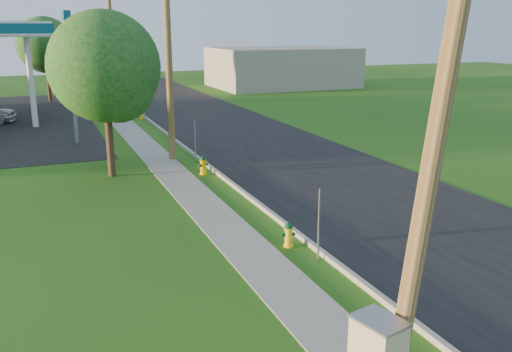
% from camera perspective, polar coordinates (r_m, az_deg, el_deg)
% --- Properties ---
extents(ground_plane, '(140.00, 140.00, 0.00)m').
position_cam_1_polar(ground_plane, '(11.60, 15.75, -16.59)').
color(ground_plane, '#1E4F11').
rests_on(ground_plane, ground).
extents(road, '(8.00, 120.00, 0.02)m').
position_cam_1_polar(road, '(21.54, 9.12, -1.07)').
color(road, black).
rests_on(road, ground).
extents(curb, '(0.15, 120.00, 0.15)m').
position_cam_1_polar(curb, '(19.81, -0.84, -2.13)').
color(curb, gray).
rests_on(curb, ground).
extents(sidewalk, '(1.50, 120.00, 0.03)m').
position_cam_1_polar(sidewalk, '(19.29, -5.70, -2.88)').
color(sidewalk, gray).
rests_on(sidewalk, ground).
extents(utility_pole_near, '(1.40, 0.32, 9.48)m').
position_cam_1_polar(utility_pole_near, '(8.84, 18.85, 6.59)').
color(utility_pole_near, brown).
rests_on(utility_pole_near, ground).
extents(utility_pole_mid, '(1.40, 0.32, 9.80)m').
position_cam_1_polar(utility_pole_mid, '(25.29, -9.21, 12.73)').
color(utility_pole_mid, brown).
rests_on(utility_pole_mid, ground).
extents(utility_pole_far, '(1.40, 0.32, 9.50)m').
position_cam_1_polar(utility_pole_far, '(43.01, -14.86, 13.23)').
color(utility_pole_far, brown).
rests_on(utility_pole_far, ground).
extents(sign_post_near, '(0.05, 0.04, 2.00)m').
position_cam_1_polar(sign_post_near, '(14.43, 6.65, -5.14)').
color(sign_post_near, gray).
rests_on(sign_post_near, ground).
extents(sign_post_mid, '(0.05, 0.04, 2.00)m').
position_cam_1_polar(sign_post_mid, '(25.02, -6.41, 3.67)').
color(sign_post_mid, gray).
rests_on(sign_post_mid, ground).
extents(sign_post_far, '(0.05, 0.04, 2.00)m').
position_cam_1_polar(sign_post_far, '(36.75, -11.69, 7.18)').
color(sign_post_far, gray).
rests_on(sign_post_far, ground).
extents(price_pylon, '(0.34, 2.04, 6.85)m').
position_cam_1_polar(price_pylon, '(30.17, -19.17, 13.41)').
color(price_pylon, gray).
rests_on(price_pylon, ground).
extents(distant_building, '(14.00, 10.00, 4.00)m').
position_cam_1_polar(distant_building, '(58.11, 2.73, 11.37)').
color(distant_building, gray).
rests_on(distant_building, ground).
extents(tree_verge, '(4.46, 4.46, 6.75)m').
position_cam_1_polar(tree_verge, '(22.78, -15.37, 10.60)').
color(tree_verge, '#342217').
rests_on(tree_verge, ground).
extents(tree_lot, '(4.59, 4.59, 6.95)m').
position_cam_1_polar(tree_lot, '(48.88, -21.19, 12.54)').
color(tree_lot, '#342217').
rests_on(tree_lot, ground).
extents(hydrant_near, '(0.39, 0.35, 0.75)m').
position_cam_1_polar(hydrant_near, '(15.44, 3.44, -6.19)').
color(hydrant_near, yellow).
rests_on(hydrant_near, ground).
extents(hydrant_mid, '(0.43, 0.38, 0.83)m').
position_cam_1_polar(hydrant_mid, '(23.01, -5.58, 1.14)').
color(hydrant_mid, '#FFBD01').
rests_on(hydrant_mid, ground).
extents(hydrant_far, '(0.40, 0.36, 0.79)m').
position_cam_1_polar(hydrant_far, '(37.68, -11.97, 6.42)').
color(hydrant_far, yellow).
rests_on(hydrant_far, ground).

